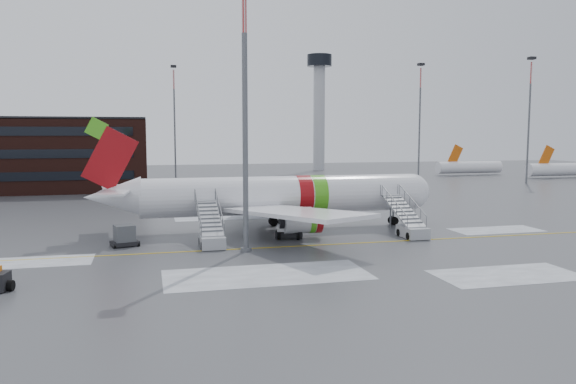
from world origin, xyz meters
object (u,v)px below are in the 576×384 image
object	(u,v)px
airstair_fwd	(409,225)
pushback_tug	(287,232)
light_mast_near	(245,109)
airliner	(274,196)
airstair_aft	(211,233)
uld_container	(125,236)

from	to	relation	value
airstair_fwd	pushback_tug	bearing A→B (deg)	171.59
pushback_tug	light_mast_near	bearing A→B (deg)	-134.58
airliner	airstair_aft	distance (m)	9.88
airstair_fwd	uld_container	distance (m)	25.90
airliner	uld_container	size ratio (longest dim) A/B	13.57
airstair_aft	light_mast_near	bearing A→B (deg)	-50.28
airstair_aft	uld_container	size ratio (longest dim) A/B	2.98
airstair_fwd	uld_container	xyz separation A→B (m)	(-25.85, 1.64, -0.21)
uld_container	light_mast_near	world-z (taller)	light_mast_near
airstair_fwd	airstair_aft	bearing A→B (deg)	180.00
airstair_aft	pushback_tug	size ratio (longest dim) A/B	2.80
airstair_fwd	airstair_aft	xyz separation A→B (m)	(-18.62, 0.00, 0.00)
pushback_tug	airstair_aft	bearing A→B (deg)	-166.84
airstair_aft	uld_container	bearing A→B (deg)	167.26
airstair_aft	light_mast_near	size ratio (longest dim) A/B	0.35
airliner	airstair_aft	xyz separation A→B (m)	(-7.03, -6.54, -2.35)
airliner	pushback_tug	size ratio (longest dim) A/B	12.72
airstair_fwd	uld_container	world-z (taller)	airstair_fwd
uld_container	light_mast_near	distance (m)	15.25
airliner	light_mast_near	distance (m)	13.37
uld_container	airliner	bearing A→B (deg)	18.96
airliner	pushback_tug	world-z (taller)	airliner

